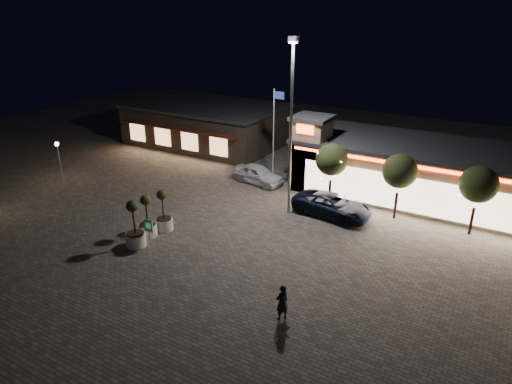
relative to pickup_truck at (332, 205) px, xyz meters
The scene contains 17 objects.
ground 10.36m from the pickup_truck, 118.55° to the right, with size 90.00×90.00×0.00m, color #6B6057.
retail_building 8.26m from the pickup_truck, 55.87° to the left, with size 20.40×8.40×6.10m.
restaurant_building 21.89m from the pickup_truck, 150.09° to the left, with size 16.40×11.00×4.30m.
floodlight_pole 6.96m from the pickup_truck, 159.87° to the right, with size 0.60×0.40×12.38m.
flagpole 8.82m from the pickup_truck, 150.18° to the left, with size 0.95×0.10×8.00m.
lamp_post_west 23.55m from the pickup_truck, 167.52° to the right, with size 0.36×0.36×3.48m.
string_tree_a 3.49m from the pickup_truck, 116.02° to the left, with size 2.42×2.42×4.79m.
string_tree_b 5.27m from the pickup_truck, 25.34° to the left, with size 2.42×2.42×4.79m.
string_tree_c 9.67m from the pickup_truck, 11.98° to the left, with size 2.42×2.42×4.79m.
pickup_truck is the anchor object (origin of this frame).
white_sedan 8.47m from the pickup_truck, 159.36° to the left, with size 1.90×4.71×1.61m, color white.
pedestrian 12.53m from the pickup_truck, 79.44° to the right, with size 0.69×0.45×1.89m, color black.
dog 13.45m from the pickup_truck, 77.43° to the right, with size 0.44×0.29×0.24m.
planter_left 11.93m from the pickup_truck, 138.91° to the right, with size 1.19×1.19×2.92m.
planter_mid 13.85m from the pickup_truck, 130.75° to the right, with size 1.28×1.28×3.15m.
planter_right 13.00m from the pickup_truck, 135.90° to the right, with size 1.19×1.19×2.93m.
valet_sign 13.05m from the pickup_truck, 128.39° to the right, with size 0.65×0.12×1.97m.
Camera 1 is at (15.36, -19.65, 14.20)m, focal length 32.00 mm.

